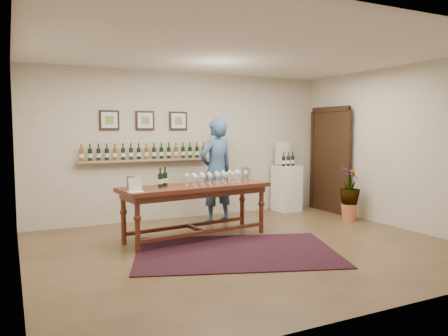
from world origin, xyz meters
name	(u,v)px	position (x,y,z in m)	size (l,w,h in m)	color
ground	(248,248)	(0.00, 0.00, 0.00)	(6.00, 6.00, 0.00)	#4C3721
room_shell	(294,159)	(2.11, 1.86, 1.12)	(6.00, 6.00, 6.00)	beige
rug	(236,252)	(-0.27, -0.13, 0.01)	(2.76, 1.84, 0.01)	#42110B
tasting_table	(196,193)	(-0.47, 0.84, 0.72)	(2.47, 1.05, 0.85)	#4E1A13
table_glasses	(217,177)	(-0.07, 0.90, 0.94)	(1.38, 0.32, 0.19)	silver
table_bottles	(163,177)	(-1.00, 0.86, 0.99)	(0.27, 0.15, 0.29)	black
pitcher_left	(130,183)	(-1.52, 0.79, 0.95)	(0.13, 0.13, 0.20)	#5C6A42
pitcher_right	(245,173)	(0.57, 1.13, 0.96)	(0.14, 0.14, 0.23)	#5C6A42
menu_card	(135,185)	(-1.52, 0.53, 0.95)	(0.22, 0.16, 0.20)	silver
display_pedestal	(287,188)	(2.16, 2.19, 0.48)	(0.48, 0.48, 0.95)	white
pedestal_bottles	(288,158)	(2.13, 2.10, 1.12)	(0.33, 0.09, 0.33)	black
info_sign	(283,153)	(2.14, 2.32, 1.21)	(0.38, 0.02, 0.52)	silver
potted_plant	(350,194)	(2.62, 0.80, 0.51)	(0.65, 0.65, 0.87)	#C56741
person	(216,171)	(0.32, 1.75, 0.96)	(0.70, 0.46, 1.92)	#324E77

